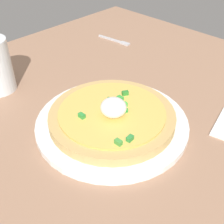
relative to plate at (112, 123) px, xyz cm
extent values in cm
cube|color=#976F55|center=(2.99, 9.71, -1.95)|extent=(104.92, 86.45, 2.59)
cylinder|color=white|center=(0.00, 0.00, 0.00)|extent=(29.12, 29.12, 1.31)
cylinder|color=tan|center=(0.00, 0.00, 1.56)|extent=(23.96, 23.96, 1.81)
cylinder|color=#DEB151|center=(0.00, 0.00, 2.68)|extent=(20.21, 20.21, 0.42)
ellipsoid|color=white|center=(1.02, -0.67, 4.60)|extent=(4.77, 4.77, 3.42)
cube|color=#2F8739|center=(7.67, -3.65, 3.29)|extent=(0.93, 1.36, 0.80)
cube|color=#347B2D|center=(-2.46, 1.61, 3.29)|extent=(1.24, 1.49, 0.80)
cube|color=#258835|center=(1.84, 1.30, 3.29)|extent=(1.19, 1.48, 0.80)
cube|color=green|center=(0.63, 2.58, 3.29)|extent=(1.06, 1.42, 0.80)
cube|color=green|center=(-1.34, 3.68, 3.29)|extent=(1.31, 0.85, 0.80)
cube|color=#44943A|center=(6.93, -5.65, 3.29)|extent=(1.28, 0.81, 0.80)
cube|color=#2B7B2B|center=(-1.90, 5.76, 3.29)|extent=(1.33, 1.51, 0.80)
cube|color=#2E8C38|center=(-2.59, -5.19, 3.29)|extent=(1.28, 0.81, 0.80)
cube|color=#B7B7BC|center=(-28.78, 28.65, -0.40)|extent=(8.33, 1.68, 0.50)
cube|color=#B7B7BC|center=(-23.27, 29.38, -0.40)|extent=(2.96, 1.75, 0.50)
camera|label=1|loc=(30.49, -31.34, 36.03)|focal=47.17mm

